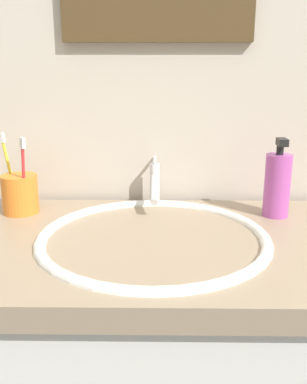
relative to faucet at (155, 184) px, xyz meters
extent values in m
cube|color=beige|center=(0.01, 0.09, 0.32)|extent=(2.44, 0.04, 2.40)
cube|color=gray|center=(0.01, -0.22, -0.08)|extent=(1.24, 0.53, 0.04)
ellipsoid|color=white|center=(0.00, -0.22, -0.11)|extent=(0.41, 0.41, 0.10)
torus|color=white|center=(0.00, -0.22, -0.05)|extent=(0.47, 0.47, 0.02)
cylinder|color=#595B60|center=(0.00, -0.22, -0.15)|extent=(0.03, 0.03, 0.01)
cylinder|color=silver|center=(0.00, 0.02, 0.00)|extent=(0.02, 0.02, 0.10)
cylinder|color=silver|center=(0.00, -0.04, 0.00)|extent=(0.02, 0.12, 0.05)
cylinder|color=silver|center=(0.00, 0.04, 0.06)|extent=(0.01, 0.05, 0.01)
cylinder|color=orange|center=(-0.31, -0.06, -0.01)|extent=(0.08, 0.08, 0.09)
cylinder|color=yellow|center=(-0.34, -0.03, 0.04)|extent=(0.04, 0.02, 0.17)
cube|color=white|center=(-0.35, -0.03, 0.12)|extent=(0.02, 0.01, 0.03)
cylinder|color=red|center=(-0.30, -0.08, 0.03)|extent=(0.02, 0.02, 0.16)
cube|color=white|center=(-0.29, -0.08, 0.12)|extent=(0.02, 0.02, 0.02)
cylinder|color=#B24CA5|center=(0.28, -0.07, 0.02)|extent=(0.06, 0.06, 0.14)
cylinder|color=black|center=(0.28, -0.07, 0.10)|extent=(0.02, 0.02, 0.02)
cube|color=black|center=(0.28, -0.08, 0.12)|extent=(0.02, 0.04, 0.02)
camera|label=1|loc=(0.01, -1.04, 0.28)|focal=41.17mm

